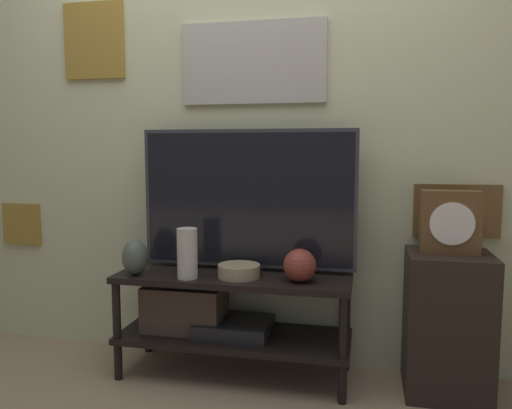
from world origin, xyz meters
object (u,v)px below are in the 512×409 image
vase_wide_bowl (239,271)px  mantel_clock (450,222)px  vase_tall_ceramic (187,253)px  vase_round_glass (300,265)px  vase_urn_stoneware (135,257)px  television (248,199)px

vase_wide_bowl → mantel_clock: bearing=5.4°
vase_tall_ceramic → mantel_clock: bearing=7.7°
vase_wide_bowl → vase_tall_ceramic: vase_tall_ceramic is taller
vase_tall_ceramic → vase_round_glass: (0.52, 0.05, -0.04)m
vase_round_glass → mantel_clock: 0.70m
vase_tall_ceramic → mantel_clock: (1.18, 0.16, 0.16)m
vase_urn_stoneware → vase_wide_bowl: vase_urn_stoneware is taller
vase_wide_bowl → vase_tall_ceramic: bearing=-163.2°
vase_wide_bowl → vase_tall_ceramic: size_ratio=0.85×
vase_round_glass → television: bearing=150.1°
vase_urn_stoneware → mantel_clock: 1.47m
vase_urn_stoneware → vase_tall_ceramic: vase_tall_ceramic is taller
television → vase_urn_stoneware: bearing=-158.4°
television → mantel_clock: bearing=-3.3°
television → vase_wide_bowl: size_ratio=5.33×
vase_urn_stoneware → vase_tall_ceramic: bearing=-2.2°
vase_tall_ceramic → vase_round_glass: vase_tall_ceramic is taller
vase_wide_bowl → television: bearing=86.3°
mantel_clock → vase_tall_ceramic: bearing=-172.3°
television → vase_tall_ceramic: (-0.24, -0.21, -0.24)m
vase_tall_ceramic → vase_round_glass: bearing=5.5°
vase_urn_stoneware → vase_wide_bowl: (0.50, 0.06, -0.06)m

